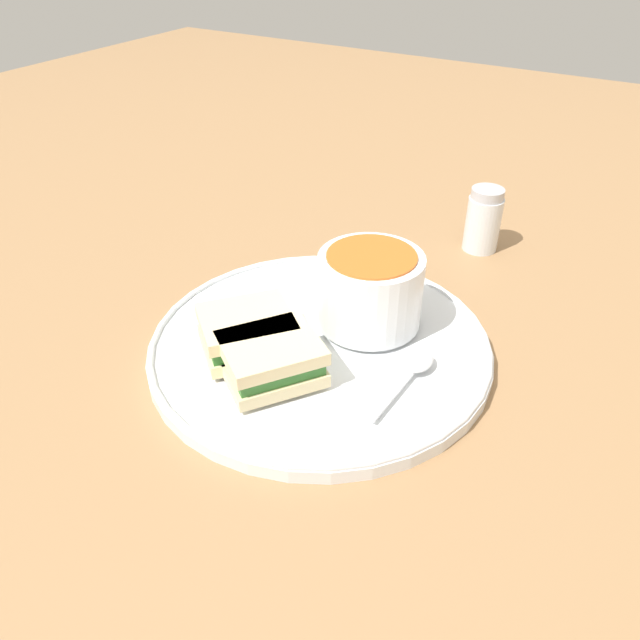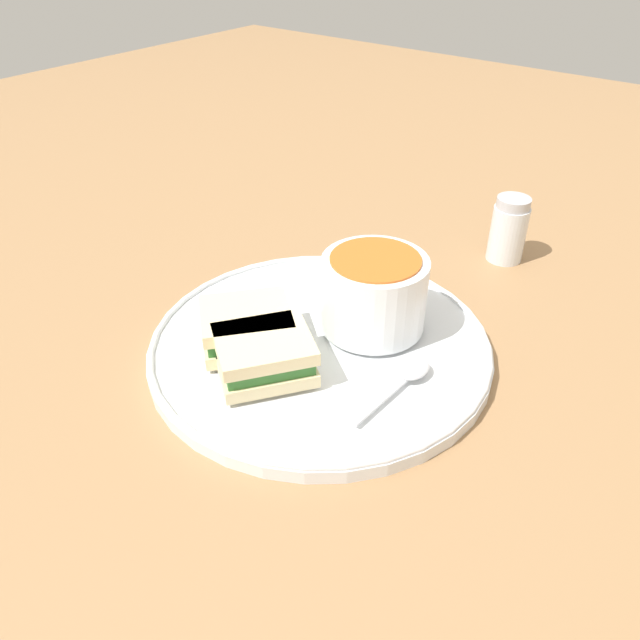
% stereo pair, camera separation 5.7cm
% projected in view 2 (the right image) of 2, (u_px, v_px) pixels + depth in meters
% --- Properties ---
extents(ground_plane, '(2.40, 2.40, 0.00)m').
position_uv_depth(ground_plane, '(320.00, 352.00, 0.59)').
color(ground_plane, '#9E754C').
extents(plate, '(0.32, 0.32, 0.02)m').
position_uv_depth(plate, '(320.00, 345.00, 0.59)').
color(plate, white).
rests_on(plate, ground_plane).
extents(soup_bowl, '(0.10, 0.10, 0.07)m').
position_uv_depth(soup_bowl, '(374.00, 292.00, 0.58)').
color(soup_bowl, white).
rests_on(soup_bowl, plate).
extents(spoon, '(0.03, 0.10, 0.01)m').
position_uv_depth(spoon, '(409.00, 373.00, 0.54)').
color(spoon, silver).
rests_on(spoon, plate).
extents(sandwich_half_near, '(0.10, 0.11, 0.04)m').
position_uv_depth(sandwich_half_near, '(247.00, 327.00, 0.57)').
color(sandwich_half_near, beige).
rests_on(sandwich_half_near, plate).
extents(sandwich_half_far, '(0.10, 0.11, 0.04)m').
position_uv_depth(sandwich_half_far, '(265.00, 355.00, 0.53)').
color(sandwich_half_far, beige).
rests_on(sandwich_half_far, plate).
extents(salt_shaker, '(0.04, 0.04, 0.08)m').
position_uv_depth(salt_shaker, '(508.00, 230.00, 0.72)').
color(salt_shaker, silver).
rests_on(salt_shaker, ground_plane).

